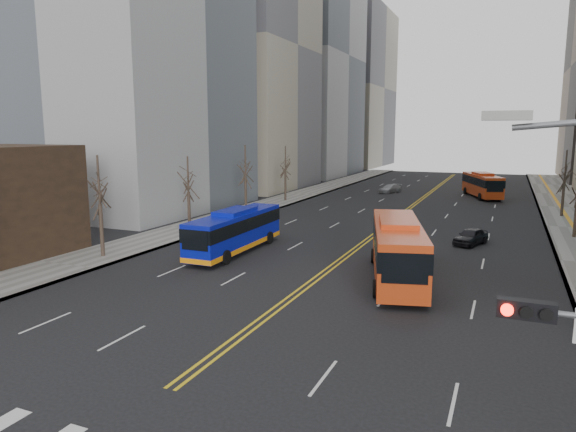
{
  "coord_description": "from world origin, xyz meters",
  "views": [
    {
      "loc": [
        10.49,
        -8.84,
        9.0
      ],
      "look_at": [
        0.5,
        14.42,
        4.82
      ],
      "focal_mm": 32.0,
      "sensor_mm": 36.0,
      "label": 1
    }
  ],
  "objects": [
    {
      "name": "blue_bus",
      "position": [
        -8.08,
        24.38,
        1.71
      ],
      "size": [
        2.72,
        11.18,
        3.27
      ],
      "color": "#0B14A6",
      "rests_on": "ground"
    },
    {
      "name": "car_white",
      "position": [
        -12.5,
        26.08,
        0.61
      ],
      "size": [
        1.95,
        3.9,
        1.23
      ],
      "primitive_type": "imported",
      "rotation": [
        0.0,
        0.0,
        0.18
      ],
      "color": "white",
      "rests_on": "ground"
    },
    {
      "name": "office_towers",
      "position": [
        0.12,
        68.51,
        23.92
      ],
      "size": [
        83.0,
        134.0,
        58.0
      ],
      "color": "gray",
      "rests_on": "ground"
    },
    {
      "name": "sidewalk_left",
      "position": [
        -16.5,
        45.0,
        0.07
      ],
      "size": [
        5.0,
        130.0,
        0.15
      ],
      "primitive_type": "cube",
      "color": "slate",
      "rests_on": "ground"
    },
    {
      "name": "centerline",
      "position": [
        0.0,
        55.0,
        0.01
      ],
      "size": [
        0.55,
        100.0,
        0.01
      ],
      "color": "gold",
      "rests_on": "ground"
    },
    {
      "name": "street_trees",
      "position": [
        -7.18,
        34.55,
        4.87
      ],
      "size": [
        35.2,
        47.2,
        7.6
      ],
      "color": "#32251E",
      "rests_on": "ground"
    },
    {
      "name": "car_dark_far",
      "position": [
        8.43,
        80.39,
        0.54
      ],
      "size": [
        2.02,
        3.99,
        1.08
      ],
      "primitive_type": "imported",
      "rotation": [
        0.0,
        0.0,
        -0.06
      ],
      "color": "black",
      "rests_on": "ground"
    },
    {
      "name": "red_bus_near",
      "position": [
        4.56,
        21.92,
        2.09
      ],
      "size": [
        5.71,
        12.21,
        3.76
      ],
      "color": "#CA3E15",
      "rests_on": "ground"
    },
    {
      "name": "car_dark_mid",
      "position": [
        8.07,
        34.1,
        0.66
      ],
      "size": [
        2.87,
        4.19,
        1.33
      ],
      "primitive_type": "imported",
      "rotation": [
        0.0,
        0.0,
        -0.37
      ],
      "color": "black",
      "rests_on": "ground"
    },
    {
      "name": "red_bus_far",
      "position": [
        7.3,
        66.48,
        1.92
      ],
      "size": [
        6.01,
        11.04,
        3.44
      ],
      "color": "#CA3E15",
      "rests_on": "ground"
    },
    {
      "name": "car_silver",
      "position": [
        -5.53,
        66.94,
        0.61
      ],
      "size": [
        3.19,
        4.55,
        1.22
      ],
      "primitive_type": "imported",
      "rotation": [
        0.0,
        0.0,
        -0.39
      ],
      "color": "#AFB0B5",
      "rests_on": "ground"
    }
  ]
}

